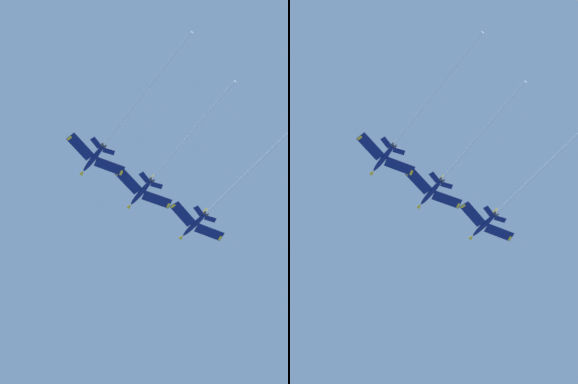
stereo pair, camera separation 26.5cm
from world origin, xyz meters
The scene contains 3 objects.
jet_inner_left centered at (-10.12, -3.98, 174.34)m, with size 51.30×27.66×15.96m.
jet_centre centered at (-5.06, 13.51, 175.38)m, with size 48.32×27.09×13.99m.
jet_inner_right centered at (4.48, 31.45, 174.56)m, with size 51.06×27.03×16.15m.
Camera 2 is at (24.80, -41.97, 1.75)m, focal length 57.36 mm.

